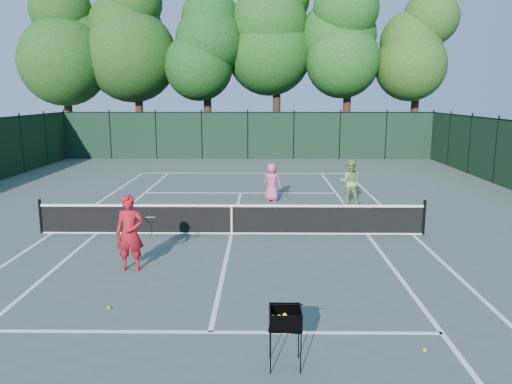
{
  "coord_description": "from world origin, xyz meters",
  "views": [
    {
      "loc": [
        0.91,
        -14.62,
        4.16
      ],
      "look_at": [
        0.73,
        1.0,
        1.1
      ],
      "focal_mm": 35.0,
      "sensor_mm": 36.0,
      "label": 1
    }
  ],
  "objects_px": {
    "player_pink": "(272,182)",
    "loose_ball_midcourt": "(109,308)",
    "player_green": "(350,182)",
    "coach": "(130,233)",
    "loose_ball_near_cart": "(425,350)",
    "ball_hopper": "(285,318)"
  },
  "relations": [
    {
      "from": "coach",
      "to": "player_pink",
      "type": "distance_m",
      "value": 8.77
    },
    {
      "from": "player_green",
      "to": "loose_ball_midcourt",
      "type": "xyz_separation_m",
      "value": [
        -6.41,
        -9.77,
        -0.83
      ]
    },
    {
      "from": "player_pink",
      "to": "ball_hopper",
      "type": "height_order",
      "value": "player_pink"
    },
    {
      "from": "loose_ball_midcourt",
      "to": "player_pink",
      "type": "bearing_deg",
      "value": 71.64
    },
    {
      "from": "loose_ball_near_cart",
      "to": "loose_ball_midcourt",
      "type": "height_order",
      "value": "same"
    },
    {
      "from": "coach",
      "to": "loose_ball_near_cart",
      "type": "distance_m",
      "value": 7.03
    },
    {
      "from": "player_green",
      "to": "coach",
      "type": "bearing_deg",
      "value": 61.33
    },
    {
      "from": "loose_ball_midcourt",
      "to": "coach",
      "type": "bearing_deg",
      "value": 93.18
    },
    {
      "from": "loose_ball_near_cart",
      "to": "player_green",
      "type": "bearing_deg",
      "value": 86.39
    },
    {
      "from": "coach",
      "to": "loose_ball_near_cart",
      "type": "relative_size",
      "value": 27.03
    },
    {
      "from": "player_pink",
      "to": "player_green",
      "type": "height_order",
      "value": "player_green"
    },
    {
      "from": "player_pink",
      "to": "loose_ball_near_cart",
      "type": "xyz_separation_m",
      "value": [
        2.29,
        -11.87,
        -0.72
      ]
    },
    {
      "from": "player_pink",
      "to": "loose_ball_midcourt",
      "type": "bearing_deg",
      "value": 92.53
    },
    {
      "from": "player_pink",
      "to": "loose_ball_midcourt",
      "type": "distance_m",
      "value": 10.85
    },
    {
      "from": "ball_hopper",
      "to": "loose_ball_near_cart",
      "type": "distance_m",
      "value": 2.48
    },
    {
      "from": "player_green",
      "to": "loose_ball_midcourt",
      "type": "relative_size",
      "value": 25.28
    },
    {
      "from": "coach",
      "to": "loose_ball_near_cart",
      "type": "height_order",
      "value": "coach"
    },
    {
      "from": "coach",
      "to": "ball_hopper",
      "type": "distance_m",
      "value": 5.54
    },
    {
      "from": "loose_ball_near_cart",
      "to": "ball_hopper",
      "type": "bearing_deg",
      "value": -169.11
    },
    {
      "from": "loose_ball_near_cart",
      "to": "loose_ball_midcourt",
      "type": "relative_size",
      "value": 1.0
    },
    {
      "from": "ball_hopper",
      "to": "loose_ball_midcourt",
      "type": "bearing_deg",
      "value": 153.86
    },
    {
      "from": "loose_ball_near_cart",
      "to": "loose_ball_midcourt",
      "type": "bearing_deg",
      "value": 164.33
    }
  ]
}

